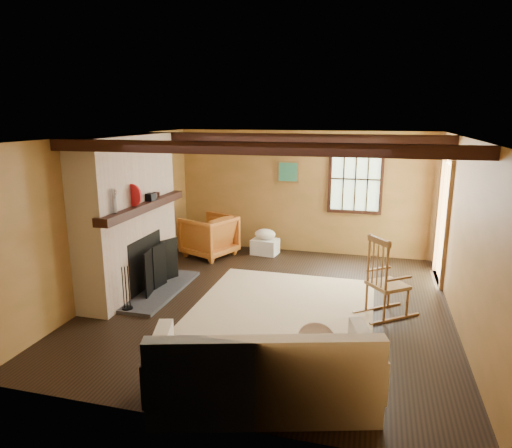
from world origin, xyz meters
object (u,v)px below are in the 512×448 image
(armchair, at_px, (209,236))
(sofa, at_px, (264,375))
(fireplace, at_px, (130,221))
(rocking_chair, at_px, (385,282))
(laundry_basket, at_px, (265,247))

(armchair, bearing_deg, sofa, 49.10)
(fireplace, bearing_deg, rocking_chair, 0.35)
(sofa, bearing_deg, armchair, 100.40)
(fireplace, bearing_deg, laundry_basket, 56.61)
(rocking_chair, relative_size, laundry_basket, 2.25)
(laundry_basket, relative_size, armchair, 0.57)
(fireplace, distance_m, armchair, 2.16)
(sofa, relative_size, laundry_basket, 4.58)
(rocking_chair, height_order, laundry_basket, rocking_chair)
(fireplace, relative_size, armchair, 2.72)
(fireplace, xyz_separation_m, rocking_chair, (3.81, 0.02, -0.63))
(fireplace, height_order, armchair, fireplace)
(fireplace, relative_size, rocking_chair, 2.13)
(laundry_basket, xyz_separation_m, armchair, (-1.03, -0.39, 0.25))
(fireplace, height_order, rocking_chair, fireplace)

